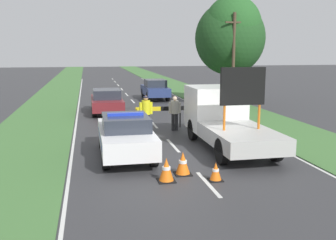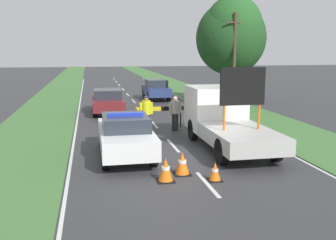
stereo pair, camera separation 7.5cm
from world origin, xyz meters
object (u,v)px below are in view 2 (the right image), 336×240
at_px(road_barrier, 161,111).
at_px(queued_car_hatch_blue, 156,89).
at_px(queued_car_wagon_maroon, 107,101).
at_px(roadside_tree_near_left, 233,27).
at_px(pedestrian_civilian, 175,111).
at_px(traffic_cone_near_truck, 120,120).
at_px(police_car, 125,135).
at_px(traffic_cone_centre_front, 182,163).
at_px(police_officer, 146,111).
at_px(traffic_cone_behind_barrier, 215,172).
at_px(roadside_tree_near_right, 231,38).
at_px(utility_pole, 234,60).
at_px(work_truck, 224,117).
at_px(traffic_cone_near_police, 166,170).

height_order(road_barrier, queued_car_hatch_blue, queued_car_hatch_blue).
xyz_separation_m(queued_car_wagon_maroon, roadside_tree_near_left, (8.72, 1.69, 4.68)).
bearing_deg(pedestrian_civilian, road_barrier, 125.76).
height_order(road_barrier, traffic_cone_near_truck, road_barrier).
relative_size(police_car, roadside_tree_near_left, 0.63).
height_order(traffic_cone_centre_front, roadside_tree_near_left, roadside_tree_near_left).
height_order(road_barrier, pedestrian_civilian, pedestrian_civilian).
xyz_separation_m(police_car, roadside_tree_near_left, (8.56, 12.04, 4.62)).
bearing_deg(road_barrier, queued_car_wagon_maroon, 115.53).
relative_size(traffic_cone_centre_front, roadside_tree_near_left, 0.10).
height_order(police_car, road_barrier, police_car).
xyz_separation_m(police_officer, traffic_cone_behind_barrier, (1.02, -7.25, -0.77)).
relative_size(road_barrier, roadside_tree_near_left, 0.33).
height_order(queued_car_hatch_blue, roadside_tree_near_right, roadside_tree_near_right).
distance_m(road_barrier, roadside_tree_near_right, 10.44).
bearing_deg(queued_car_hatch_blue, pedestrian_civilian, 84.72).
height_order(traffic_cone_near_truck, roadside_tree_near_right, roadside_tree_near_right).
relative_size(roadside_tree_near_right, utility_pole, 1.16).
relative_size(police_car, roadside_tree_near_right, 0.66).
bearing_deg(road_barrier, police_car, -112.66).
bearing_deg(traffic_cone_centre_front, police_car, 122.11).
height_order(police_officer, roadside_tree_near_left, roadside_tree_near_left).
height_order(police_car, roadside_tree_near_right, roadside_tree_near_right).
bearing_deg(utility_pole, work_truck, -112.90).
relative_size(work_truck, pedestrian_civilian, 3.62).
relative_size(work_truck, utility_pole, 0.97).
height_order(road_barrier, roadside_tree_near_right, roadside_tree_near_right).
xyz_separation_m(road_barrier, police_officer, (-0.89, -1.01, 0.16)).
height_order(traffic_cone_near_police, traffic_cone_behind_barrier, traffic_cone_near_police).
relative_size(traffic_cone_near_police, roadside_tree_near_right, 0.10).
relative_size(pedestrian_civilian, queued_car_wagon_maroon, 0.37).
relative_size(traffic_cone_near_truck, traffic_cone_behind_barrier, 0.99).
relative_size(police_officer, queued_car_wagon_maroon, 0.39).
relative_size(traffic_cone_centre_front, traffic_cone_near_truck, 1.30).
bearing_deg(roadside_tree_near_left, traffic_cone_centre_front, -115.79).
bearing_deg(road_barrier, roadside_tree_near_left, 49.41).
bearing_deg(traffic_cone_near_truck, queued_car_hatch_blue, 70.65).
bearing_deg(traffic_cone_near_truck, traffic_cone_behind_barrier, -77.33).
distance_m(traffic_cone_centre_front, utility_pole, 14.44).
distance_m(queued_car_wagon_maroon, roadside_tree_near_right, 9.75).
bearing_deg(queued_car_hatch_blue, queued_car_wagon_maroon, 56.23).
bearing_deg(work_truck, police_officer, -46.09).
bearing_deg(utility_pole, police_officer, -137.10).
distance_m(traffic_cone_near_police, traffic_cone_near_truck, 9.10).
distance_m(road_barrier, police_officer, 1.35).
bearing_deg(traffic_cone_centre_front, police_officer, 91.78).
bearing_deg(traffic_cone_near_police, traffic_cone_centre_front, 40.29).
height_order(queued_car_hatch_blue, utility_pole, utility_pole).
distance_m(pedestrian_civilian, traffic_cone_behind_barrier, 7.57).
height_order(traffic_cone_behind_barrier, roadside_tree_near_right, roadside_tree_near_right).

